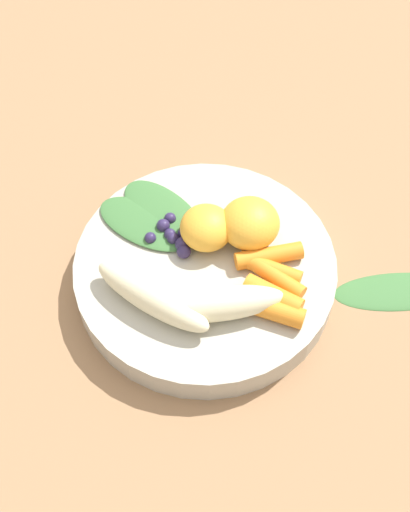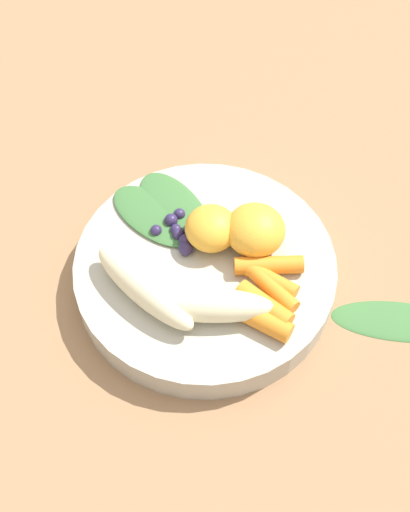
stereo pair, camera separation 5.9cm
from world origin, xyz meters
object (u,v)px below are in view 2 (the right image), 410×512
Objects in this scene: banana_peeled_right at (145,288)px; kale_leaf_stray at (399,320)px; banana_peeled_left at (207,305)px; bowl at (205,272)px; orange_segment_near at (211,228)px.

kale_leaf_stray is (-0.10, -0.20, -0.04)m from banana_peeled_right.
bowl is at bearing 94.17° from banana_peeled_left.
bowl is at bearing 78.60° from banana_peeled_right.
banana_peeled_left is at bearing 25.79° from banana_peeled_right.
orange_segment_near is (0.03, -0.08, 0.00)m from banana_peeled_right.
banana_peeled_right is 0.23m from kale_leaf_stray.
bowl reaches higher than kale_leaf_stray.
orange_segment_near reaches higher than banana_peeled_left.
banana_peeled_right reaches higher than bowl.
bowl is 2.09× the size of banana_peeled_left.
banana_peeled_left is 0.93× the size of kale_leaf_stray.
banana_peeled_right is at bearing -175.94° from kale_leaf_stray.
banana_peeled_right is 0.93× the size of kale_leaf_stray.
banana_peeled_left is at bearing -170.82° from kale_leaf_stray.
kale_leaf_stray is (-0.06, -0.16, -0.04)m from banana_peeled_left.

